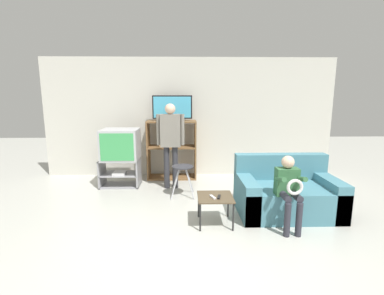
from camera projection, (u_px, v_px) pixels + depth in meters
name	position (u px, v px, depth m)	size (l,w,h in m)	color
ground_plane	(195.00, 252.00, 3.23)	(18.00, 18.00, 0.00)	#B7B7AD
wall_back	(190.00, 118.00, 6.20)	(6.40, 0.06, 2.60)	beige
tv_stand	(120.00, 173.00, 5.56)	(0.76, 0.49, 0.54)	#939399
television_main	(121.00, 144.00, 5.47)	(0.71, 0.63, 0.60)	#B2B2B7
media_shelf	(172.00, 149.00, 6.02)	(1.05, 0.45, 1.26)	brown
television_flat	(172.00, 109.00, 5.86)	(0.84, 0.20, 0.53)	black
folding_stool	(183.00, 171.00, 4.96)	(0.43, 0.42, 0.56)	#B7B7BC
snack_table	(215.00, 199.00, 3.88)	(0.49, 0.49, 0.40)	brown
remote_control_black	(219.00, 197.00, 3.82)	(0.04, 0.14, 0.02)	black
remote_control_white	(213.00, 197.00, 3.82)	(0.04, 0.14, 0.02)	silver
couch	(286.00, 194.00, 4.28)	(1.48, 0.93, 0.86)	teal
person_standing_adult	(171.00, 138.00, 5.30)	(0.53, 0.20, 1.64)	#2D2D33
person_seated_child	(289.00, 186.00, 3.69)	(0.33, 0.43, 1.00)	#2D2D38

